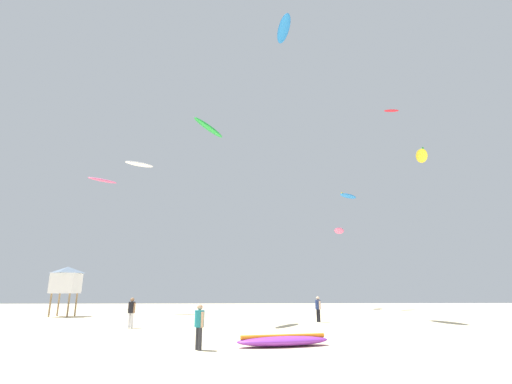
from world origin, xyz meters
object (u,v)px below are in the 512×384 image
Objects in this scene: person_left at (318,307)px; kite_grounded_near at (283,341)px; kite_aloft_1 at (422,156)px; kite_aloft_3 at (391,111)px; kite_aloft_4 at (348,196)px; person_foreground at (199,323)px; kite_aloft_0 at (339,231)px; kite_aloft_5 at (103,180)px; kite_aloft_7 at (139,164)px; lifeguard_tower at (67,280)px; person_midground at (131,310)px; kite_aloft_2 at (284,29)px; kite_aloft_6 at (209,128)px.

person_left reaches higher than kite_grounded_near.
kite_aloft_3 reaches higher than kite_aloft_1.
kite_aloft_4 is (-2.71, 14.57, -0.14)m from kite_aloft_1.
person_left is at bearing -156.68° from kite_aloft_1.
kite_aloft_0 is at bearing 32.20° from person_foreground.
person_foreground is 0.41× the size of kite_aloft_5.
kite_aloft_5 is at bearing 152.37° from kite_aloft_1.
kite_aloft_5 is (-33.30, 4.28, 2.96)m from kite_aloft_4.
kite_aloft_7 is (-25.09, -7.68, 1.28)m from kite_aloft_4.
lifeguard_tower is (-20.51, 6.98, 2.06)m from person_left.
kite_aloft_5 is (-20.84, 35.52, 16.86)m from kite_grounded_near.
person_midground is 28.52m from kite_aloft_2.
kite_aloft_7 is at bearing 124.63° from kite_aloft_6.
kite_aloft_3 is at bearing -17.78° from kite_aloft_0.
lifeguard_tower reaches higher than person_midground.
kite_grounded_near is 44.50m from kite_aloft_5.
kite_aloft_7 reaches higher than lifeguard_tower.
kite_aloft_6 reaches higher than lifeguard_tower.
kite_aloft_5 is at bearing 103.99° from lifeguard_tower.
kite_aloft_0 is at bearing 54.51° from kite_aloft_6.
person_left is (6.99, 12.58, 0.08)m from person_foreground.
kite_aloft_6 is at bearing -16.98° from person_left.
lifeguard_tower is 33.56m from kite_aloft_4.
kite_aloft_5 is 29.57m from kite_aloft_6.
kite_aloft_3 is at bearing -6.63° from kite_aloft_5.
kite_aloft_6 is at bearing -55.37° from kite_aloft_7.
kite_aloft_2 is 22.99m from kite_aloft_3.
kite_aloft_5 is at bearing 59.20° from person_midground.
kite_aloft_4 reaches higher than person_midground.
person_foreground is at bearing -68.74° from kite_aloft_7.
kite_grounded_near is 18.43m from kite_aloft_6.
person_left is at bearing 71.94° from kite_grounded_near.
person_left is 24.99m from kite_aloft_4.
kite_aloft_6 reaches higher than person_foreground.
person_midground is at bearing -143.40° from kite_aloft_2.
person_foreground is at bearing -55.36° from lifeguard_tower.
kite_aloft_2 reaches higher than kite_aloft_0.
kite_aloft_6 is at bearing -11.58° from person_midground.
kite_aloft_4 is 25.97m from kite_aloft_6.
kite_aloft_5 is 14.61m from kite_aloft_7.
person_midground is 12.44m from person_left.
kite_aloft_0 is at bearing 70.86° from kite_grounded_near.
kite_aloft_2 is at bearing 81.28° from kite_grounded_near.
kite_aloft_1 is at bearing -105.83° from kite_aloft_3.
person_foreground is 30.69m from kite_aloft_2.
kite_aloft_3 is 0.66× the size of kite_aloft_4.
kite_aloft_2 is (-9.22, -18.07, 16.64)m from kite_aloft_0.
kite_aloft_5 is at bearing 176.11° from kite_aloft_0.
kite_aloft_3 is at bearing -15.11° from person_midground.
kite_aloft_4 is 0.80× the size of kite_aloft_6.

